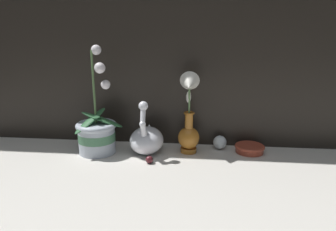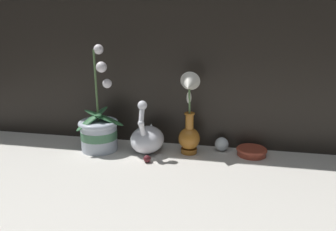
{
  "view_description": "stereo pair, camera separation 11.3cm",
  "coord_description": "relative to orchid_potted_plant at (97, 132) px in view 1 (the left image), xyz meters",
  "views": [
    {
      "loc": [
        0.1,
        -1.03,
        0.48
      ],
      "look_at": [
        -0.02,
        0.11,
        0.15
      ],
      "focal_mm": 35.0,
      "sensor_mm": 36.0,
      "label": 1
    },
    {
      "loc": [
        0.21,
        -1.02,
        0.48
      ],
      "look_at": [
        -0.02,
        0.11,
        0.15
      ],
      "focal_mm": 35.0,
      "sensor_mm": 36.0,
      "label": 2
    }
  ],
  "objects": [
    {
      "name": "orchid_potted_plant",
      "position": [
        0.0,
        0.0,
        0.0
      ],
      "size": [
        0.18,
        0.17,
        0.4
      ],
      "color": "#B2BCCC",
      "rests_on": "ground_plane"
    },
    {
      "name": "ground_plane",
      "position": [
        0.28,
        -0.1,
        -0.08
      ],
      "size": [
        2.8,
        2.8,
        0.0
      ],
      "primitive_type": "plane",
      "color": "beige"
    },
    {
      "name": "glass_sphere",
      "position": [
        0.46,
        0.08,
        -0.05
      ],
      "size": [
        0.05,
        0.05,
        0.05
      ],
      "color": "silver",
      "rests_on": "ground_plane"
    },
    {
      "name": "blue_vase",
      "position": [
        0.34,
        0.03,
        0.05
      ],
      "size": [
        0.08,
        0.11,
        0.31
      ],
      "color": "#B26B23",
      "rests_on": "ground_plane"
    },
    {
      "name": "swan_figurine",
      "position": [
        0.19,
        0.02,
        -0.03
      ],
      "size": [
        0.13,
        0.19,
        0.21
      ],
      "color": "white",
      "rests_on": "ground_plane"
    },
    {
      "name": "amber_dish",
      "position": [
        0.58,
        0.06,
        -0.06
      ],
      "size": [
        0.11,
        0.11,
        0.03
      ],
      "color": "#A8422D",
      "rests_on": "ground_plane"
    },
    {
      "name": "glass_bauble",
      "position": [
        0.21,
        -0.08,
        -0.07
      ],
      "size": [
        0.03,
        0.03,
        0.03
      ],
      "color": "#4C191E",
      "rests_on": "ground_plane"
    }
  ]
}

